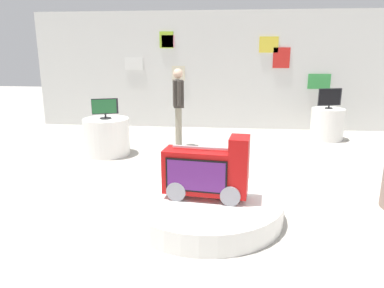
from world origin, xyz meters
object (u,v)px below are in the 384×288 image
Objects in this scene: main_display_pedestal at (205,207)px; novelty_firetruck_tv at (207,173)px; shopper_browsing_near_truck at (178,102)px; tv_on_center_rear at (330,98)px; tv_on_left_rear at (105,108)px; display_pedestal_left_rear at (107,137)px; display_pedestal_center_rear at (327,124)px.

main_display_pedestal is 0.44m from novelty_firetruck_tv.
shopper_browsing_near_truck is at bearing 104.05° from novelty_firetruck_tv.
tv_on_center_rear is (2.51, 4.28, 0.84)m from main_display_pedestal.
tv_on_left_rear is 1.48m from shopper_browsing_near_truck.
main_display_pedestal is at bearing -50.37° from display_pedestal_left_rear.
main_display_pedestal is 2.13× the size of display_pedestal_left_rear.
tv_on_center_rear reaches higher than display_pedestal_center_rear.
shopper_browsing_near_truck is (-0.80, 3.20, 0.39)m from novelty_firetruck_tv.
shopper_browsing_near_truck is (1.33, 0.64, 0.60)m from display_pedestal_left_rear.
main_display_pedestal is 3.32m from display_pedestal_left_rear.
tv_on_left_rear is 0.89× the size of tv_on_center_rear.
tv_on_left_rear is at bearing -159.42° from display_pedestal_center_rear.
main_display_pedestal is 3.47× the size of tv_on_center_rear.
tv_on_center_rear is at bearing 20.50° from display_pedestal_left_rear.
tv_on_center_rear is (4.62, 1.73, 0.04)m from tv_on_left_rear.
tv_on_center_rear is 3.46m from shopper_browsing_near_truck.
main_display_pedestal is 5.03m from tv_on_center_rear.
tv_on_center_rear is (4.62, 1.73, 0.61)m from display_pedestal_left_rear.
novelty_firetruck_tv is 4.97m from tv_on_center_rear.
tv_on_center_rear reaches higher than display_pedestal_left_rear.
shopper_browsing_near_truck reaches higher than novelty_firetruck_tv.
novelty_firetruck_tv reaches higher than display_pedestal_left_rear.
shopper_browsing_near_truck reaches higher than tv_on_center_rear.
main_display_pedestal is 1.14× the size of shopper_browsing_near_truck.
tv_on_center_rear is at bearing 18.28° from shopper_browsing_near_truck.
display_pedestal_left_rear is (-2.13, 2.56, -0.22)m from novelty_firetruck_tv.
display_pedestal_center_rear is 3.52m from shopper_browsing_near_truck.
display_pedestal_left_rear is 4.97m from tv_on_center_rear.
display_pedestal_left_rear is at bearing 129.63° from main_display_pedestal.
tv_on_center_rear is at bearing 59.61° from main_display_pedestal.
tv_on_center_rear is at bearing -107.04° from display_pedestal_center_rear.
novelty_firetruck_tv reaches higher than display_pedestal_center_rear.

